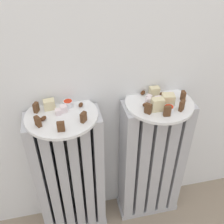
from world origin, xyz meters
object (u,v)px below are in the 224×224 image
Objects in this scene: radiator_right at (151,163)px; plate_right at (159,103)px; plate_left at (62,116)px; fork at (163,100)px; jam_bowl_left at (68,103)px; radiator_left at (70,177)px; jam_bowl_right at (169,108)px.

plate_right is (0.00, 0.00, 0.35)m from radiator_right.
plate_left is 3.13× the size of fork.
jam_bowl_left is at bearing 173.67° from fork.
fork reaches higher than plate_left.
jam_bowl_left reaches higher than plate_right.
radiator_left is 2.44× the size of plate_right.
radiator_right is 7.65× the size of fork.
radiator_left is at bearing -179.13° from fork.
plate_left is (-0.39, 0.00, 0.35)m from radiator_right.
plate_right reaches higher than radiator_right.
plate_left is 6.84× the size of jam_bowl_right.
plate_left is at bearing 180.00° from radiator_right.
plate_left is (0.00, 0.00, 0.35)m from radiator_left.
jam_bowl_left is (0.03, 0.05, 0.02)m from plate_left.
jam_bowl_left reaches higher than plate_left.
plate_right is (0.39, 0.00, 0.00)m from plate_left.
plate_right is at bearing -162.19° from fork.
fork is at bearing 17.81° from plate_right.
plate_right reaches higher than radiator_left.
plate_left is 7.11× the size of jam_bowl_left.
jam_bowl_right is (0.37, -0.11, -0.00)m from jam_bowl_left.
radiator_left and radiator_right have the same top height.
radiator_left is 2.44× the size of plate_left.
jam_bowl_left is at bearing 172.36° from plate_right.
radiator_right is 16.72× the size of jam_bowl_right.
radiator_right is at bearing -0.00° from radiator_left.
jam_bowl_left reaches higher than radiator_right.
radiator_right is at bearing -162.19° from fork.
plate_left is at bearing 0.00° from radiator_left.
plate_right is at bearing -7.64° from jam_bowl_left.
radiator_left is 0.52m from plate_right.
jam_bowl_left is at bearing 58.09° from radiator_left.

